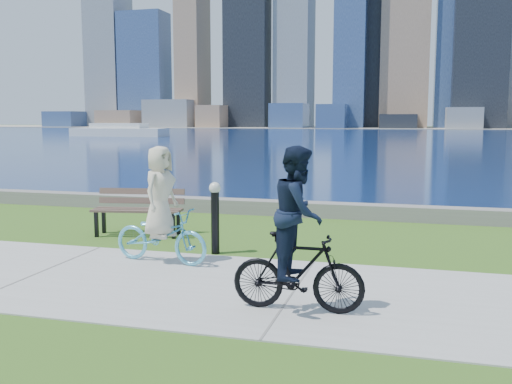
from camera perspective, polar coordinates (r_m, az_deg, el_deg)
ground at (r=7.96m, az=3.70°, el=-10.13°), size 320.00×320.00×0.00m
concrete_path at (r=7.96m, az=3.70°, el=-10.06°), size 80.00×3.50×0.02m
seawall at (r=13.90m, az=8.86°, el=-1.86°), size 90.00×0.50×0.35m
bay_water at (r=79.49m, az=14.25°, el=5.49°), size 320.00×131.00×0.01m
far_shore at (r=137.47m, az=14.73°, el=6.23°), size 320.00×30.00×0.12m
city_skyline at (r=138.17m, az=14.85°, el=15.77°), size 176.79×22.21×76.00m
ferry_near at (r=75.60m, az=-13.52°, el=5.96°), size 12.40×3.54×1.68m
park_bench at (r=11.95m, az=-11.63°, el=-1.50°), size 1.90×0.91×0.94m
bollard_lamp at (r=10.08m, az=-4.11°, el=-2.10°), size 0.21×0.21×1.28m
cyclist_woman at (r=9.51m, az=-9.52°, el=-2.75°), size 0.84×1.79×1.93m
cyclist_man at (r=7.02m, az=4.24°, el=-5.07°), size 0.62×1.65×2.05m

